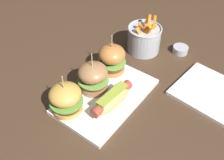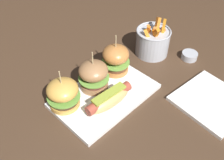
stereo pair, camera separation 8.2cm
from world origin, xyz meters
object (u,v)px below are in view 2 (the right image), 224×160
object	(u,v)px
sauce_ramekin	(189,56)
slider_right	(116,59)
slider_center	(93,75)
side_plate	(211,101)
hot_dog	(109,99)
platter_main	(105,95)
slider_left	(63,94)
fries_bucket	(153,41)

from	to	relation	value
sauce_ramekin	slider_right	bearing A→B (deg)	151.25
slider_center	sauce_ramekin	distance (m)	0.40
sauce_ramekin	side_plate	world-z (taller)	sauce_ramekin
sauce_ramekin	side_plate	distance (m)	0.23
sauce_ramekin	side_plate	bearing A→B (deg)	-129.69
hot_dog	slider_right	world-z (taller)	slider_right
platter_main	hot_dog	size ratio (longest dim) A/B	1.98
slider_right	slider_center	bearing A→B (deg)	-176.46
slider_center	hot_dog	bearing A→B (deg)	-103.02
platter_main	sauce_ramekin	bearing A→B (deg)	-12.97
slider_right	side_plate	world-z (taller)	slider_right
slider_center	side_plate	world-z (taller)	slider_center
slider_left	slider_right	size ratio (longest dim) A/B	0.93
platter_main	fries_bucket	distance (m)	0.30
slider_center	sauce_ramekin	bearing A→B (deg)	-20.15
platter_main	slider_left	world-z (taller)	slider_left
platter_main	slider_center	xyz separation A→B (m)	(-0.00, 0.05, 0.06)
slider_center	slider_right	bearing A→B (deg)	3.54
fries_bucket	sauce_ramekin	bearing A→B (deg)	-59.79
platter_main	sauce_ramekin	size ratio (longest dim) A/B	5.52
fries_bucket	side_plate	xyz separation A→B (m)	(-0.07, -0.30, -0.05)
slider_right	sauce_ramekin	xyz separation A→B (m)	(0.26, -0.14, -0.05)
sauce_ramekin	side_plate	xyz separation A→B (m)	(-0.15, -0.17, -0.01)
slider_left	slider_right	xyz separation A→B (m)	(0.23, 0.00, 0.01)
fries_bucket	hot_dog	bearing A→B (deg)	-165.33
slider_center	sauce_ramekin	size ratio (longest dim) A/B	2.40
slider_right	fries_bucket	world-z (taller)	slider_right
platter_main	side_plate	xyz separation A→B (m)	(0.22, -0.26, -0.00)
platter_main	side_plate	world-z (taller)	platter_main
platter_main	slider_left	size ratio (longest dim) A/B	2.41
slider_center	fries_bucket	size ratio (longest dim) A/B	0.96
side_plate	slider_center	bearing A→B (deg)	125.74
slider_center	sauce_ramekin	world-z (taller)	slider_center
platter_main	hot_dog	distance (m)	0.06
hot_dog	sauce_ramekin	distance (m)	0.39
platter_main	slider_right	xyz separation A→B (m)	(0.11, 0.06, 0.06)
slider_center	platter_main	bearing A→B (deg)	-88.74
slider_right	sauce_ramekin	world-z (taller)	slider_right
platter_main	slider_right	world-z (taller)	slider_right
sauce_ramekin	platter_main	bearing A→B (deg)	167.03
platter_main	slider_right	size ratio (longest dim) A/B	2.24
platter_main	hot_dog	bearing A→B (deg)	-118.25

